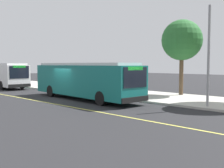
% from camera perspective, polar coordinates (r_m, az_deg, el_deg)
% --- Properties ---
extents(ground_plane, '(120.00, 120.00, 0.00)m').
position_cam_1_polar(ground_plane, '(22.72, -9.87, -3.09)').
color(ground_plane, '#232326').
extents(sidewalk_curb, '(44.00, 6.40, 0.15)m').
position_cam_1_polar(sidewalk_curb, '(26.62, 0.69, -1.80)').
color(sidewalk_curb, '#B7B2A8').
rests_on(sidewalk_curb, ground_plane).
extents(lane_stripe_center, '(36.00, 0.14, 0.01)m').
position_cam_1_polar(lane_stripe_center, '(21.53, -14.65, -3.55)').
color(lane_stripe_center, '#E0D64C').
rests_on(lane_stripe_center, ground_plane).
extents(transit_bus_main, '(11.51, 3.29, 2.95)m').
position_cam_1_polar(transit_bus_main, '(22.12, -5.77, 0.96)').
color(transit_bus_main, '#146B66').
rests_on(transit_bus_main, ground_plane).
extents(transit_bus_second, '(10.42, 3.07, 2.95)m').
position_cam_1_polar(transit_bus_second, '(35.69, -22.11, 1.89)').
color(transit_bus_second, white).
rests_on(transit_bus_second, ground_plane).
extents(bus_shelter, '(2.90, 1.60, 2.48)m').
position_cam_1_polar(bus_shelter, '(25.61, 3.75, 2.08)').
color(bus_shelter, '#333338').
rests_on(bus_shelter, sidewalk_curb).
extents(waiting_bench, '(1.60, 0.48, 0.95)m').
position_cam_1_polar(waiting_bench, '(25.42, 4.06, -0.84)').
color(waiting_bench, brown).
rests_on(waiting_bench, sidewalk_curb).
extents(route_sign_post, '(0.44, 0.08, 2.80)m').
position_cam_1_polar(route_sign_post, '(21.99, 5.03, 1.84)').
color(route_sign_post, '#333338').
rests_on(route_sign_post, sidewalk_curb).
extents(pedestrian_commuter, '(0.24, 0.40, 1.69)m').
position_cam_1_polar(pedestrian_commuter, '(22.84, 5.25, -0.19)').
color(pedestrian_commuter, '#282D47').
rests_on(pedestrian_commuter, sidewalk_curb).
extents(street_tree_upstreet, '(3.53, 3.53, 6.56)m').
position_cam_1_polar(street_tree_upstreet, '(24.77, 14.41, 8.83)').
color(street_tree_upstreet, brown).
rests_on(street_tree_upstreet, sidewalk_curb).
extents(utility_pole, '(0.16, 0.16, 6.40)m').
position_cam_1_polar(utility_pole, '(18.38, 19.55, 5.51)').
color(utility_pole, gray).
rests_on(utility_pole, sidewalk_curb).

